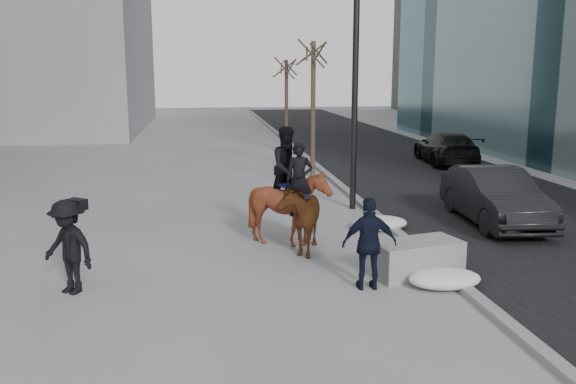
{
  "coord_description": "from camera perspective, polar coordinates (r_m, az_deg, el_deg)",
  "views": [
    {
      "loc": [
        -1.73,
        -11.45,
        4.02
      ],
      "look_at": [
        0.0,
        1.2,
        1.5
      ],
      "focal_mm": 38.0,
      "sensor_mm": 36.0,
      "label": 1
    }
  ],
  "objects": [
    {
      "name": "car_near",
      "position": [
        17.23,
        18.79,
        -0.39
      ],
      "size": [
        1.88,
        4.63,
        1.5
      ],
      "primitive_type": "imported",
      "rotation": [
        0.0,
        0.0,
        -0.07
      ],
      "color": "black",
      "rests_on": "ground"
    },
    {
      "name": "car_far",
      "position": [
        28.1,
        14.57,
        4.03
      ],
      "size": [
        2.44,
        5.03,
        1.41
      ],
      "primitive_type": "imported",
      "rotation": [
        0.0,
        0.0,
        3.04
      ],
      "color": "black",
      "rests_on": "ground"
    },
    {
      "name": "feeder",
      "position": [
        11.48,
        7.63,
        -4.82
      ],
      "size": [
        1.05,
        0.89,
        1.75
      ],
      "color": "black",
      "rests_on": "ground"
    },
    {
      "name": "tree_near",
      "position": [
        23.52,
        2.36,
        8.34
      ],
      "size": [
        1.2,
        1.2,
        5.74
      ],
      "primitive_type": null,
      "color": "#33261E",
      "rests_on": "ground"
    },
    {
      "name": "mounted_left",
      "position": [
        13.83,
        1.12,
        -1.8
      ],
      "size": [
        1.29,
        2.06,
        2.47
      ],
      "color": "#4C210F",
      "rests_on": "ground"
    },
    {
      "name": "mounted_right",
      "position": [
        14.21,
        0.08,
        -0.62
      ],
      "size": [
        1.91,
        2.02,
        2.79
      ],
      "color": "#502510",
      "rests_on": "ground"
    },
    {
      "name": "planter",
      "position": [
        12.55,
        11.89,
        -6.08
      ],
      "size": [
        1.93,
        1.29,
        0.71
      ],
      "primitive_type": "cube",
      "rotation": [
        0.0,
        0.0,
        0.24
      ],
      "color": "gray",
      "rests_on": "ground"
    },
    {
      "name": "road",
      "position": [
        23.51,
        14.14,
        0.99
      ],
      "size": [
        8.0,
        90.0,
        0.01
      ],
      "primitive_type": "cube",
      "color": "black",
      "rests_on": "ground"
    },
    {
      "name": "camera_crew",
      "position": [
        11.87,
        -19.86,
        -4.82
      ],
      "size": [
        1.3,
        1.2,
        1.75
      ],
      "color": "black",
      "rests_on": "ground"
    },
    {
      "name": "snow_piles",
      "position": [
        14.03,
        10.99,
        -4.94
      ],
      "size": [
        1.43,
        5.24,
        0.36
      ],
      "color": "silver",
      "rests_on": "ground"
    },
    {
      "name": "ground",
      "position": [
        12.26,
        0.77,
        -7.98
      ],
      "size": [
        120.0,
        120.0,
        0.0
      ],
      "primitive_type": "plane",
      "color": "gray",
      "rests_on": "ground"
    },
    {
      "name": "tree_far",
      "position": [
        31.1,
        -0.15,
        8.49
      ],
      "size": [
        1.2,
        1.2,
        5.14
      ],
      "primitive_type": null,
      "color": "#33291E",
      "rests_on": "ground"
    },
    {
      "name": "lamppost",
      "position": [
        17.85,
        6.46,
        14.22
      ],
      "size": [
        0.25,
        1.33,
        9.09
      ],
      "color": "black",
      "rests_on": "ground"
    },
    {
      "name": "curb",
      "position": [
        22.32,
        4.57,
        0.91
      ],
      "size": [
        0.25,
        90.0,
        0.12
      ],
      "primitive_type": "cube",
      "color": "gray",
      "rests_on": "ground"
    }
  ]
}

